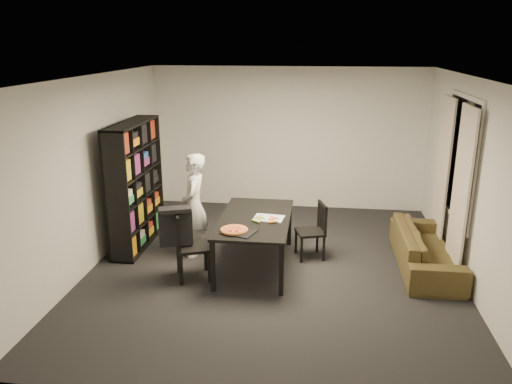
# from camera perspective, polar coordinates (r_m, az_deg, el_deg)

# --- Properties ---
(room) EXTENTS (5.01, 5.51, 2.61)m
(room) POSITION_cam_1_polar(r_m,az_deg,el_deg) (6.59, 2.12, 1.63)
(room) COLOR black
(room) RESTS_ON ground
(window_pane) EXTENTS (0.02, 1.40, 1.60)m
(window_pane) POSITION_cam_1_polar(r_m,az_deg,el_deg) (7.35, 22.30, 3.59)
(window_pane) COLOR black
(window_pane) RESTS_ON room
(window_frame) EXTENTS (0.03, 1.52, 1.72)m
(window_frame) POSITION_cam_1_polar(r_m,az_deg,el_deg) (7.35, 22.26, 3.60)
(window_frame) COLOR white
(window_frame) RESTS_ON room
(curtain_left) EXTENTS (0.03, 0.70, 2.25)m
(curtain_left) POSITION_cam_1_polar(r_m,az_deg,el_deg) (6.93, 22.34, -0.18)
(curtain_left) COLOR beige
(curtain_left) RESTS_ON room
(curtain_right) EXTENTS (0.03, 0.70, 2.25)m
(curtain_right) POSITION_cam_1_polar(r_m,az_deg,el_deg) (7.90, 20.50, 2.03)
(curtain_right) COLOR beige
(curtain_right) RESTS_ON room
(bookshelf) EXTENTS (0.35, 1.50, 1.90)m
(bookshelf) POSITION_cam_1_polar(r_m,az_deg,el_deg) (7.73, -13.61, 0.78)
(bookshelf) COLOR black
(bookshelf) RESTS_ON room
(dining_table) EXTENTS (0.95, 1.71, 0.71)m
(dining_table) POSITION_cam_1_polar(r_m,az_deg,el_deg) (6.86, -0.11, -3.44)
(dining_table) COLOR black
(dining_table) RESTS_ON room
(chair_left) EXTENTS (0.55, 0.55, 0.93)m
(chair_left) POSITION_cam_1_polar(r_m,az_deg,el_deg) (6.59, -7.99, -5.60)
(chair_left) COLOR black
(chair_left) RESTS_ON room
(chair_right) EXTENTS (0.48, 0.48, 0.82)m
(chair_right) POSITION_cam_1_polar(r_m,az_deg,el_deg) (7.25, 6.82, -3.96)
(chair_right) COLOR black
(chair_right) RESTS_ON room
(draped_jacket) EXTENTS (0.45, 0.31, 0.51)m
(draped_jacket) POSITION_cam_1_polar(r_m,az_deg,el_deg) (6.50, -9.18, -3.75)
(draped_jacket) COLOR black
(draped_jacket) RESTS_ON chair_left
(person) EXTENTS (0.44, 0.60, 1.52)m
(person) POSITION_cam_1_polar(r_m,az_deg,el_deg) (7.23, -7.09, -1.54)
(person) COLOR silver
(person) RESTS_ON room
(baking_tray) EXTENTS (0.48, 0.43, 0.01)m
(baking_tray) POSITION_cam_1_polar(r_m,az_deg,el_deg) (6.33, -1.97, -4.57)
(baking_tray) COLOR black
(baking_tray) RESTS_ON dining_table
(pepperoni_pizza) EXTENTS (0.35, 0.35, 0.03)m
(pepperoni_pizza) POSITION_cam_1_polar(r_m,az_deg,el_deg) (6.34, -2.50, -4.33)
(pepperoni_pizza) COLOR #AB6631
(pepperoni_pizza) RESTS_ON dining_table
(kitchen_towel) EXTENTS (0.43, 0.34, 0.01)m
(kitchen_towel) POSITION_cam_1_polar(r_m,az_deg,el_deg) (6.81, 1.46, -2.99)
(kitchen_towel) COLOR white
(kitchen_towel) RESTS_ON dining_table
(pizza_slices) EXTENTS (0.46, 0.43, 0.01)m
(pizza_slices) POSITION_cam_1_polar(r_m,az_deg,el_deg) (6.73, 1.07, -3.12)
(pizza_slices) COLOR gold
(pizza_slices) RESTS_ON dining_table
(sofa) EXTENTS (0.74, 1.88, 0.55)m
(sofa) POSITION_cam_1_polar(r_m,az_deg,el_deg) (7.34, 18.84, -6.13)
(sofa) COLOR #3B3017
(sofa) RESTS_ON room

